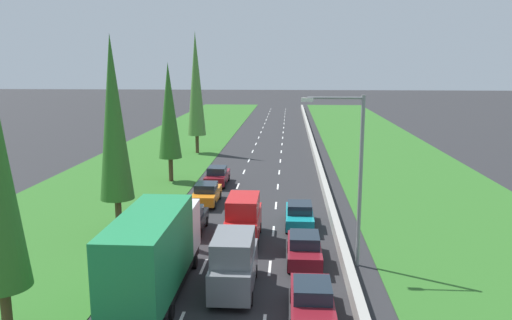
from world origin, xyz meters
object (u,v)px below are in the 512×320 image
poplar_tree_fourth (196,84)px  maroon_sedan_right_lane_third (304,248)px  red_van_centre_lane (243,219)px  black_hatchback_left_lane (191,219)px  maroon_sedan_left_lane (217,176)px  teal_sedan_right_lane (299,215)px  grey_van_centre_lane (234,263)px  poplar_tree_third (169,111)px  maroon_sedan_right_lane (312,301)px  street_light_mast (354,169)px  poplar_tree_second (114,119)px  orange_sedan_left_lane (207,193)px  green_box_truck_left_lane (155,252)px

poplar_tree_fourth → maroon_sedan_right_lane_third: bearing=-70.5°
maroon_sedan_right_lane_third → red_van_centre_lane: size_ratio=0.92×
black_hatchback_left_lane → maroon_sedan_right_lane_third: bearing=-33.1°
black_hatchback_left_lane → maroon_sedan_left_lane: 12.93m
teal_sedan_right_lane → maroon_sedan_left_lane: 13.38m
grey_van_centre_lane → poplar_tree_third: bearing=110.2°
maroon_sedan_right_lane → street_light_mast: bearing=68.7°
maroon_sedan_right_lane → poplar_tree_second: poplar_tree_second is taller
maroon_sedan_right_lane → maroon_sedan_left_lane: same height
maroon_sedan_right_lane → maroon_sedan_left_lane: 24.75m
maroon_sedan_right_lane_third → poplar_tree_second: poplar_tree_second is taller
orange_sedan_left_lane → teal_sedan_right_lane: same height
maroon_sedan_right_lane → poplar_tree_second: 16.97m
black_hatchback_left_lane → grey_van_centre_lane: bearing=-66.1°
teal_sedan_right_lane → maroon_sedan_right_lane: bearing=-88.6°
teal_sedan_right_lane → maroon_sedan_left_lane: (-7.04, 11.37, 0.00)m
maroon_sedan_left_lane → street_light_mast: 20.63m
green_box_truck_left_lane → poplar_tree_fourth: (-5.04, 38.21, 6.02)m
green_box_truck_left_lane → orange_sedan_left_lane: 15.94m
green_box_truck_left_lane → poplar_tree_third: poplar_tree_third is taller
maroon_sedan_right_lane → grey_van_centre_lane: (-3.53, 2.43, 0.59)m
teal_sedan_right_lane → poplar_tree_fourth: (-11.75, 27.44, 7.40)m
maroon_sedan_right_lane_third → maroon_sedan_left_lane: (-7.18, 17.52, 0.00)m
poplar_tree_third → maroon_sedan_left_lane: bearing=-13.5°
maroon_sedan_right_lane_third → poplar_tree_second: (-11.60, 4.31, 6.42)m
green_box_truck_left_lane → poplar_tree_second: 11.30m
maroon_sedan_left_lane → orange_sedan_left_lane: bearing=-89.5°
maroon_sedan_left_lane → street_light_mast: street_light_mast is taller
teal_sedan_right_lane → street_light_mast: street_light_mast is taller
maroon_sedan_right_lane → street_light_mast: size_ratio=0.50×
black_hatchback_left_lane → poplar_tree_third: size_ratio=0.36×
poplar_tree_second → poplar_tree_third: bearing=89.9°
green_box_truck_left_lane → maroon_sedan_left_lane: bearing=90.8°
maroon_sedan_right_lane → maroon_sedan_left_lane: size_ratio=1.00×
maroon_sedan_right_lane → poplar_tree_fourth: (-12.04, 39.71, 7.40)m
green_box_truck_left_lane → street_light_mast: size_ratio=1.04×
maroon_sedan_right_lane → poplar_tree_third: poplar_tree_third is taller
teal_sedan_right_lane → red_van_centre_lane: size_ratio=0.92×
red_van_centre_lane → maroon_sedan_left_lane: 14.79m
black_hatchback_left_lane → poplar_tree_second: 7.86m
red_van_centre_lane → poplar_tree_third: 18.06m
maroon_sedan_right_lane → poplar_tree_fourth: bearing=106.9°
grey_van_centre_lane → red_van_centre_lane: 6.88m
red_van_centre_lane → maroon_sedan_left_lane: bearing=104.2°
maroon_sedan_right_lane → poplar_tree_second: bearing=138.4°
black_hatchback_left_lane → red_van_centre_lane: red_van_centre_lane is taller
orange_sedan_left_lane → maroon_sedan_right_lane_third: bearing=-57.7°
black_hatchback_left_lane → grey_van_centre_lane: (3.67, -8.28, 0.56)m
maroon_sedan_right_lane_third → maroon_sedan_left_lane: same height
green_box_truck_left_lane → poplar_tree_fourth: size_ratio=0.66×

